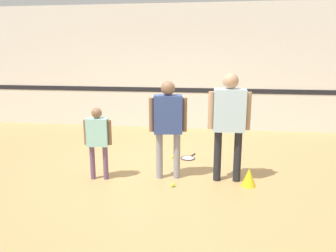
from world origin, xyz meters
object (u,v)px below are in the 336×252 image
person_student_right (229,116)px  tennis_ball_stray_left (104,168)px  racket_spare_on_floor (188,158)px  training_cone (249,177)px  tennis_ball_near_instructor (173,185)px  person_student_left (98,136)px  person_instructor (168,119)px  tennis_ball_by_spare_racket (173,157)px

person_student_right → tennis_ball_stray_left: bearing=-6.9°
racket_spare_on_floor → training_cone: 1.57m
person_student_right → tennis_ball_stray_left: 2.33m
tennis_ball_near_instructor → tennis_ball_stray_left: size_ratio=1.00×
person_student_left → training_cone: bearing=-4.1°
tennis_ball_stray_left → training_cone: 2.45m
person_instructor → tennis_ball_by_spare_racket: size_ratio=23.84×
person_instructor → racket_spare_on_floor: size_ratio=3.26×
training_cone → person_student_right: bearing=152.3°
person_student_left → racket_spare_on_floor: person_student_left is taller
tennis_ball_by_spare_racket → tennis_ball_near_instructor: bearing=-82.7°
tennis_ball_by_spare_racket → training_cone: (1.32, -1.14, 0.11)m
person_student_left → training_cone: person_student_left is taller
person_instructor → training_cone: person_instructor is taller
tennis_ball_by_spare_racket → person_instructor: bearing=-87.3°
tennis_ball_stray_left → training_cone: size_ratio=0.24×
tennis_ball_by_spare_racket → training_cone: size_ratio=0.24×
tennis_ball_near_instructor → tennis_ball_by_spare_racket: (-0.17, 1.35, 0.00)m
person_instructor → tennis_ball_near_instructor: size_ratio=23.84×
person_student_right → training_cone: 0.98m
person_student_left → tennis_ball_by_spare_racket: size_ratio=17.66×
tennis_ball_near_instructor → tennis_ball_stray_left: (-1.27, 0.55, 0.00)m
racket_spare_on_floor → person_instructor: bearing=-171.8°
person_instructor → tennis_ball_stray_left: size_ratio=23.84×
tennis_ball_stray_left → person_instructor: bearing=-9.3°
person_student_left → racket_spare_on_floor: 1.95m
tennis_ball_by_spare_racket → racket_spare_on_floor: bearing=9.2°
tennis_ball_near_instructor → tennis_ball_by_spare_racket: same height
person_student_right → tennis_ball_near_instructor: person_student_right is taller
person_student_left → tennis_ball_near_instructor: bearing=-12.6°
person_instructor → tennis_ball_near_instructor: person_instructor is taller
person_student_right → tennis_ball_by_spare_racket: person_student_right is taller
tennis_ball_stray_left → training_cone: bearing=-8.1°
person_instructor → training_cone: size_ratio=5.61×
person_student_left → racket_spare_on_floor: (1.33, 1.24, -0.71)m
tennis_ball_near_instructor → training_cone: bearing=10.3°
person_student_left → training_cone: 2.43m
person_student_left → person_student_right: (2.03, 0.23, 0.33)m
racket_spare_on_floor → tennis_ball_near_instructor: (-0.12, -1.39, 0.02)m
tennis_ball_near_instructor → training_cone: size_ratio=0.24×
tennis_ball_near_instructor → training_cone: 1.17m
person_instructor → person_student_left: person_instructor is taller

